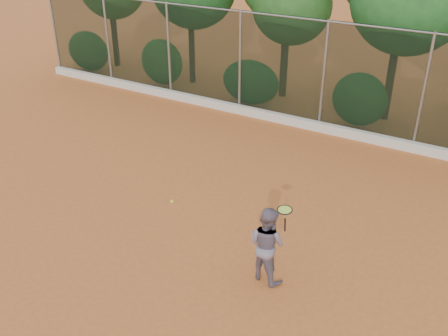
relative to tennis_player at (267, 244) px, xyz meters
The scene contains 6 objects.
ground 2.08m from the tennis_player, 165.10° to the left, with size 80.00×80.00×0.00m, color #BD632C.
concrete_curb 7.58m from the tennis_player, 104.26° to the left, with size 24.00×0.20×0.30m, color beige.
tennis_player is the anchor object (origin of this frame).
chainlink_fence 7.79m from the tennis_player, 103.94° to the left, with size 24.09×0.09×3.50m.
tennis_racket 1.05m from the tennis_player, 22.67° to the right, with size 0.30×0.30×0.52m.
tennis_ball_in_flight 2.05m from the tennis_player, 169.93° to the right, with size 0.07×0.07×0.07m.
Camera 1 is at (5.15, -7.51, 6.52)m, focal length 40.00 mm.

